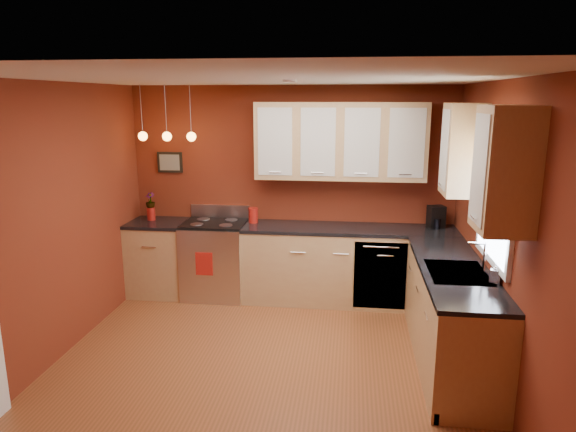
# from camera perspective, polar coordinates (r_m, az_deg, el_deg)

# --- Properties ---
(floor) EXTENTS (4.20, 4.20, 0.00)m
(floor) POSITION_cam_1_polar(r_m,az_deg,el_deg) (4.90, -2.68, -17.01)
(floor) COLOR brown
(floor) RESTS_ON ground
(ceiling) EXTENTS (4.00, 4.20, 0.02)m
(ceiling) POSITION_cam_1_polar(r_m,az_deg,el_deg) (4.24, -3.06, 15.04)
(ceiling) COLOR beige
(ceiling) RESTS_ON wall_back
(wall_back) EXTENTS (4.00, 0.02, 2.60)m
(wall_back) POSITION_cam_1_polar(r_m,az_deg,el_deg) (6.42, 0.37, 2.70)
(wall_back) COLOR maroon
(wall_back) RESTS_ON floor
(wall_front) EXTENTS (4.00, 0.02, 2.60)m
(wall_front) POSITION_cam_1_polar(r_m,az_deg,el_deg) (2.49, -11.51, -14.77)
(wall_front) COLOR maroon
(wall_front) RESTS_ON floor
(wall_left) EXTENTS (0.02, 4.20, 2.60)m
(wall_left) POSITION_cam_1_polar(r_m,az_deg,el_deg) (5.13, -25.47, -1.23)
(wall_left) COLOR maroon
(wall_left) RESTS_ON floor
(wall_right) EXTENTS (0.02, 4.20, 2.60)m
(wall_right) POSITION_cam_1_polar(r_m,az_deg,el_deg) (4.51, 23.08, -2.81)
(wall_right) COLOR maroon
(wall_right) RESTS_ON floor
(base_cabinets_back_left) EXTENTS (0.70, 0.60, 0.90)m
(base_cabinets_back_left) POSITION_cam_1_polar(r_m,az_deg,el_deg) (6.74, -14.07, -4.65)
(base_cabinets_back_left) COLOR tan
(base_cabinets_back_left) RESTS_ON floor
(base_cabinets_back_right) EXTENTS (2.54, 0.60, 0.90)m
(base_cabinets_back_right) POSITION_cam_1_polar(r_m,az_deg,el_deg) (6.30, 6.67, -5.58)
(base_cabinets_back_right) COLOR tan
(base_cabinets_back_right) RESTS_ON floor
(base_cabinets_right) EXTENTS (0.60, 2.10, 0.90)m
(base_cabinets_right) POSITION_cam_1_polar(r_m,az_deg,el_deg) (5.13, 17.59, -10.57)
(base_cabinets_right) COLOR tan
(base_cabinets_right) RESTS_ON floor
(counter_back_left) EXTENTS (0.70, 0.62, 0.04)m
(counter_back_left) POSITION_cam_1_polar(r_m,az_deg,el_deg) (6.62, -14.29, -0.77)
(counter_back_left) COLOR black
(counter_back_left) RESTS_ON base_cabinets_back_left
(counter_back_right) EXTENTS (2.54, 0.62, 0.04)m
(counter_back_right) POSITION_cam_1_polar(r_m,az_deg,el_deg) (6.17, 6.78, -1.44)
(counter_back_right) COLOR black
(counter_back_right) RESTS_ON base_cabinets_back_right
(counter_right) EXTENTS (0.62, 2.10, 0.04)m
(counter_right) POSITION_cam_1_polar(r_m,az_deg,el_deg) (4.96, 17.96, -5.58)
(counter_right) COLOR black
(counter_right) RESTS_ON base_cabinets_right
(gas_range) EXTENTS (0.76, 0.64, 1.11)m
(gas_range) POSITION_cam_1_polar(r_m,az_deg,el_deg) (6.51, -8.06, -4.73)
(gas_range) COLOR #BBBBC0
(gas_range) RESTS_ON floor
(dishwasher_front) EXTENTS (0.60, 0.02, 0.80)m
(dishwasher_front) POSITION_cam_1_polar(r_m,az_deg,el_deg) (6.04, 10.17, -6.54)
(dishwasher_front) COLOR #BBBBC0
(dishwasher_front) RESTS_ON base_cabinets_back_right
(sink) EXTENTS (0.50, 0.70, 0.33)m
(sink) POSITION_cam_1_polar(r_m,az_deg,el_deg) (4.83, 18.30, -6.20)
(sink) COLOR gray
(sink) RESTS_ON counter_right
(window) EXTENTS (0.06, 1.02, 1.22)m
(window) POSITION_cam_1_polar(r_m,az_deg,el_deg) (4.70, 22.23, 2.74)
(window) COLOR white
(window) RESTS_ON wall_right
(upper_cabinets_back) EXTENTS (2.00, 0.35, 0.90)m
(upper_cabinets_back) POSITION_cam_1_polar(r_m,az_deg,el_deg) (6.12, 5.82, 8.27)
(upper_cabinets_back) COLOR tan
(upper_cabinets_back) RESTS_ON wall_back
(upper_cabinets_right) EXTENTS (0.35, 1.95, 0.90)m
(upper_cabinets_right) POSITION_cam_1_polar(r_m,az_deg,el_deg) (4.66, 20.64, 6.03)
(upper_cabinets_right) COLOR tan
(upper_cabinets_right) RESTS_ON wall_right
(wall_picture) EXTENTS (0.32, 0.03, 0.26)m
(wall_picture) POSITION_cam_1_polar(r_m,az_deg,el_deg) (6.71, -12.98, 5.84)
(wall_picture) COLOR black
(wall_picture) RESTS_ON wall_back
(pendant_lights) EXTENTS (0.71, 0.11, 0.66)m
(pendant_lights) POSITION_cam_1_polar(r_m,az_deg,el_deg) (6.33, -13.31, 8.68)
(pendant_lights) COLOR gray
(pendant_lights) RESTS_ON ceiling
(red_canister) EXTENTS (0.12, 0.12, 0.19)m
(red_canister) POSITION_cam_1_polar(r_m,az_deg,el_deg) (6.35, -3.89, 0.09)
(red_canister) COLOR #A01811
(red_canister) RESTS_ON counter_back_right
(red_vase) EXTENTS (0.10, 0.10, 0.16)m
(red_vase) POSITION_cam_1_polar(r_m,az_deg,el_deg) (6.70, -14.98, 0.25)
(red_vase) COLOR #A01811
(red_vase) RESTS_ON counter_back_left
(flowers) EXTENTS (0.13, 0.13, 0.21)m
(flowers) POSITION_cam_1_polar(r_m,az_deg,el_deg) (6.66, -15.06, 1.63)
(flowers) COLOR #A01811
(flowers) RESTS_ON red_vase
(coffee_maker) EXTENTS (0.22, 0.21, 0.26)m
(coffee_maker) POSITION_cam_1_polar(r_m,az_deg,el_deg) (6.32, 16.13, -0.19)
(coffee_maker) COLOR black
(coffee_maker) RESTS_ON counter_back_right
(soap_pump) EXTENTS (0.11, 0.11, 0.19)m
(soap_pump) POSITION_cam_1_polar(r_m,az_deg,el_deg) (4.60, 22.08, -5.90)
(soap_pump) COLOR white
(soap_pump) RESTS_ON counter_right
(dish_towel) EXTENTS (0.21, 0.01, 0.28)m
(dish_towel) POSITION_cam_1_polar(r_m,az_deg,el_deg) (6.21, -9.31, -5.28)
(dish_towel) COLOR #A01811
(dish_towel) RESTS_ON gas_range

